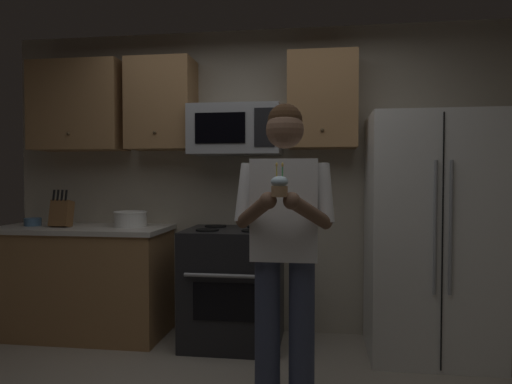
{
  "coord_description": "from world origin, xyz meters",
  "views": [
    {
      "loc": [
        0.54,
        -2.28,
        1.34
      ],
      "look_at": [
        0.17,
        0.4,
        1.25
      ],
      "focal_mm": 32.6,
      "sensor_mm": 36.0,
      "label": 1
    }
  ],
  "objects_px": {
    "refrigerator": "(430,235)",
    "oven_range": "(234,286)",
    "microwave": "(236,130)",
    "knife_block": "(62,213)",
    "person": "(284,236)",
    "bowl_small_colored": "(33,222)",
    "cupcake": "(280,186)",
    "bowl_large_white": "(130,218)"
  },
  "relations": [
    {
      "from": "bowl_large_white",
      "to": "cupcake",
      "type": "relative_size",
      "value": 1.61
    },
    {
      "from": "cupcake",
      "to": "bowl_large_white",
      "type": "bearing_deg",
      "value": 135.21
    },
    {
      "from": "cupcake",
      "to": "microwave",
      "type": "bearing_deg",
      "value": 108.84
    },
    {
      "from": "bowl_large_white",
      "to": "cupcake",
      "type": "distance_m",
      "value": 1.97
    },
    {
      "from": "refrigerator",
      "to": "cupcake",
      "type": "relative_size",
      "value": 10.35
    },
    {
      "from": "microwave",
      "to": "person",
      "type": "relative_size",
      "value": 0.42
    },
    {
      "from": "knife_block",
      "to": "bowl_small_colored",
      "type": "relative_size",
      "value": 2.22
    },
    {
      "from": "bowl_small_colored",
      "to": "bowl_large_white",
      "type": "bearing_deg",
      "value": 3.68
    },
    {
      "from": "knife_block",
      "to": "bowl_large_white",
      "type": "distance_m",
      "value": 0.57
    },
    {
      "from": "person",
      "to": "knife_block",
      "type": "bearing_deg",
      "value": 154.07
    },
    {
      "from": "oven_range",
      "to": "bowl_small_colored",
      "type": "relative_size",
      "value": 6.47
    },
    {
      "from": "microwave",
      "to": "person",
      "type": "xyz_separation_m",
      "value": [
        0.49,
        -1.09,
        -0.72
      ]
    },
    {
      "from": "knife_block",
      "to": "bowl_small_colored",
      "type": "bearing_deg",
      "value": 171.9
    },
    {
      "from": "bowl_small_colored",
      "to": "cupcake",
      "type": "height_order",
      "value": "cupcake"
    },
    {
      "from": "refrigerator",
      "to": "oven_range",
      "type": "bearing_deg",
      "value": 178.5
    },
    {
      "from": "refrigerator",
      "to": "bowl_small_colored",
      "type": "distance_m",
      "value": 3.25
    },
    {
      "from": "refrigerator",
      "to": "cupcake",
      "type": "bearing_deg",
      "value": -128.74
    },
    {
      "from": "bowl_large_white",
      "to": "cupcake",
      "type": "xyz_separation_m",
      "value": [
        1.38,
        -1.37,
        0.3
      ]
    },
    {
      "from": "oven_range",
      "to": "cupcake",
      "type": "bearing_deg",
      "value": -69.57
    },
    {
      "from": "refrigerator",
      "to": "knife_block",
      "type": "relative_size",
      "value": 5.63
    },
    {
      "from": "bowl_small_colored",
      "to": "person",
      "type": "height_order",
      "value": "person"
    },
    {
      "from": "oven_range",
      "to": "person",
      "type": "bearing_deg",
      "value": -63.52
    },
    {
      "from": "knife_block",
      "to": "bowl_small_colored",
      "type": "xyz_separation_m",
      "value": [
        -0.29,
        0.04,
        -0.08
      ]
    },
    {
      "from": "microwave",
      "to": "cupcake",
      "type": "relative_size",
      "value": 4.26
    },
    {
      "from": "oven_range",
      "to": "person",
      "type": "distance_m",
      "value": 1.21
    },
    {
      "from": "bowl_small_colored",
      "to": "cupcake",
      "type": "distance_m",
      "value": 2.61
    },
    {
      "from": "microwave",
      "to": "cupcake",
      "type": "xyz_separation_m",
      "value": [
        0.49,
        -1.42,
        -0.43
      ]
    },
    {
      "from": "microwave",
      "to": "knife_block",
      "type": "height_order",
      "value": "microwave"
    },
    {
      "from": "microwave",
      "to": "bowl_large_white",
      "type": "distance_m",
      "value": 1.16
    },
    {
      "from": "refrigerator",
      "to": "knife_block",
      "type": "xyz_separation_m",
      "value": [
        -2.96,
        0.01,
        0.13
      ]
    },
    {
      "from": "oven_range",
      "to": "bowl_small_colored",
      "type": "bearing_deg",
      "value": 179.61
    },
    {
      "from": "microwave",
      "to": "bowl_large_white",
      "type": "xyz_separation_m",
      "value": [
        -0.89,
        -0.05,
        -0.73
      ]
    },
    {
      "from": "knife_block",
      "to": "bowl_large_white",
      "type": "height_order",
      "value": "knife_block"
    },
    {
      "from": "person",
      "to": "refrigerator",
      "type": "bearing_deg",
      "value": 42.68
    },
    {
      "from": "microwave",
      "to": "knife_block",
      "type": "distance_m",
      "value": 1.62
    },
    {
      "from": "oven_range",
      "to": "microwave",
      "type": "height_order",
      "value": "microwave"
    },
    {
      "from": "microwave",
      "to": "refrigerator",
      "type": "bearing_deg",
      "value": -6.03
    },
    {
      "from": "oven_range",
      "to": "microwave",
      "type": "distance_m",
      "value": 1.26
    },
    {
      "from": "person",
      "to": "bowl_small_colored",
      "type": "bearing_deg",
      "value": 156.18
    },
    {
      "from": "oven_range",
      "to": "cupcake",
      "type": "relative_size",
      "value": 5.36
    },
    {
      "from": "refrigerator",
      "to": "person",
      "type": "xyz_separation_m",
      "value": [
        -1.01,
        -0.94,
        0.1
      ]
    },
    {
      "from": "oven_range",
      "to": "person",
      "type": "relative_size",
      "value": 0.53
    }
  ]
}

